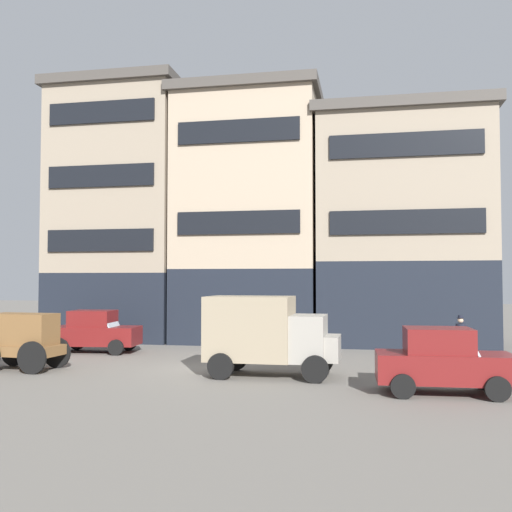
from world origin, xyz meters
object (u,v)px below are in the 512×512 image
(delivery_truck_near, at_px, (267,333))
(sedan_dark, at_px, (95,331))
(cargo_wagon, at_px, (21,337))
(sedan_light, at_px, (443,361))
(pedestrian_officer, at_px, (461,336))

(delivery_truck_near, xyz_separation_m, sedan_dark, (-8.42, 4.62, -0.51))
(cargo_wagon, bearing_deg, sedan_dark, 86.35)
(delivery_truck_near, distance_m, sedan_dark, 9.62)
(delivery_truck_near, distance_m, sedan_light, 5.67)
(sedan_dark, relative_size, pedestrian_officer, 2.13)
(delivery_truck_near, relative_size, pedestrian_officer, 2.44)
(cargo_wagon, relative_size, sedan_light, 0.80)
(sedan_light, bearing_deg, cargo_wagon, 173.39)
(sedan_dark, relative_size, sedan_light, 1.02)
(cargo_wagon, distance_m, sedan_dark, 5.00)
(pedestrian_officer, bearing_deg, delivery_truck_near, -145.79)
(delivery_truck_near, bearing_deg, sedan_dark, 151.24)
(cargo_wagon, relative_size, sedan_dark, 0.78)
(sedan_dark, bearing_deg, pedestrian_officer, -0.03)
(sedan_light, relative_size, pedestrian_officer, 2.09)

